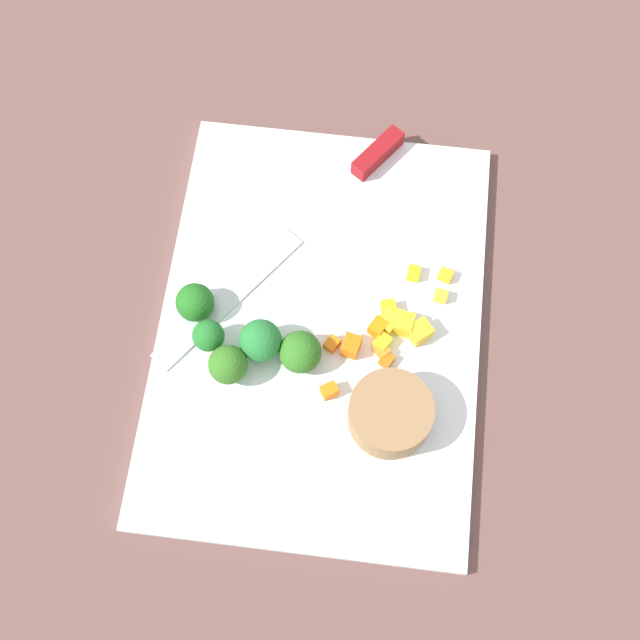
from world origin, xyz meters
name	(u,v)px	position (x,y,z in m)	size (l,w,h in m)	color
ground_plane	(320,328)	(0.00, 0.00, 0.00)	(4.00, 4.00, 0.00)	brown
cutting_board	(320,326)	(0.00, 0.00, 0.01)	(0.45, 0.32, 0.01)	white
prep_bowl	(390,414)	(0.09, 0.08, 0.03)	(0.08, 0.08, 0.04)	#946E46
chef_knife	(325,205)	(-0.13, -0.01, 0.02)	(0.30, 0.23, 0.02)	silver
carrot_dice_0	(386,360)	(0.03, 0.07, 0.02)	(0.01, 0.01, 0.01)	orange
carrot_dice_1	(351,346)	(0.02, 0.03, 0.02)	(0.02, 0.02, 0.02)	orange
carrot_dice_2	(378,328)	(0.00, 0.06, 0.02)	(0.01, 0.02, 0.02)	orange
carrot_dice_3	(308,344)	(0.03, -0.01, 0.02)	(0.01, 0.01, 0.01)	orange
carrot_dice_4	(382,350)	(0.02, 0.06, 0.02)	(0.01, 0.02, 0.01)	orange
carrot_dice_5	(329,391)	(0.07, 0.02, 0.02)	(0.01, 0.02, 0.01)	orange
carrot_dice_6	(332,344)	(0.02, 0.01, 0.02)	(0.01, 0.01, 0.01)	orange
pepper_dice_0	(445,275)	(-0.07, 0.12, 0.02)	(0.01, 0.01, 0.01)	yellow
pepper_dice_1	(420,330)	(0.00, 0.10, 0.02)	(0.02, 0.02, 0.02)	yellow
pepper_dice_2	(414,273)	(-0.06, 0.09, 0.02)	(0.01, 0.01, 0.01)	yellow
pepper_dice_3	(388,322)	(-0.01, 0.07, 0.02)	(0.02, 0.02, 0.01)	yellow
pepper_dice_4	(389,310)	(-0.02, 0.07, 0.02)	(0.02, 0.01, 0.01)	yellow
pepper_dice_5	(441,296)	(-0.04, 0.12, 0.02)	(0.01, 0.01, 0.01)	yellow
pepper_dice_6	(383,343)	(0.01, 0.06, 0.02)	(0.01, 0.02, 0.01)	yellow
pepper_dice_7	(403,324)	(-0.01, 0.08, 0.02)	(0.02, 0.02, 0.02)	yellow
broccoli_floret_0	(300,352)	(0.04, -0.01, 0.03)	(0.04, 0.04, 0.04)	#8EBC55
broccoli_floret_1	(195,305)	(0.00, -0.12, 0.03)	(0.04, 0.04, 0.04)	#8AAC61
broccoli_floret_2	(228,365)	(0.06, -0.08, 0.04)	(0.04, 0.04, 0.04)	#84AB55
broccoli_floret_3	(260,341)	(0.03, -0.05, 0.04)	(0.04, 0.04, 0.05)	#8FAB69
broccoli_floret_4	(209,336)	(0.03, -0.10, 0.04)	(0.03, 0.03, 0.04)	#83B655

